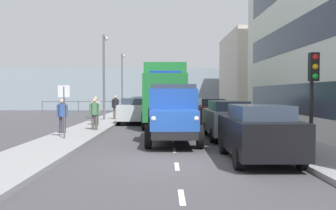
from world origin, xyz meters
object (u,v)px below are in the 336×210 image
object	(u,v)px
car_grey_kerbside_1	(227,119)
car_silver_oppositeside_0	(134,110)
pedestrian_couple_b	(115,105)
lamp_post_promenade	(104,69)
pedestrian_strolling	(95,112)
traffic_light_near	(313,81)
truck_vintage_blue	(173,115)
lamp_post_far	(122,77)
car_black_kerbside_near	(258,132)
pedestrian_with_bag	(96,108)
pedestrian_in_dark_coat	(96,107)
car_navy_oppositeside_1	(140,107)
lorry_cargo_green	(165,93)
car_teal_oppositeside_2	(144,105)
car_maroon_kerbside_2	(211,112)
street_sign	(64,102)
pedestrian_near_railing	(62,113)

from	to	relation	value
car_grey_kerbside_1	car_silver_oppositeside_0	distance (m)	9.53
car_grey_kerbside_1	pedestrian_couple_b	size ratio (longest dim) A/B	2.65
lamp_post_promenade	pedestrian_strolling	bearing A→B (deg)	95.69
pedestrian_strolling	traffic_light_near	distance (m)	11.23
truck_vintage_blue	car_grey_kerbside_1	size ratio (longest dim) A/B	1.23
lamp_post_far	pedestrian_strolling	bearing A→B (deg)	92.13
car_black_kerbside_near	lamp_post_promenade	size ratio (longest dim) A/B	0.67
pedestrian_with_bag	pedestrian_couple_b	xyz separation A→B (m)	(-0.47, -5.06, 0.02)
car_silver_oppositeside_0	pedestrian_in_dark_coat	distance (m)	2.54
truck_vintage_blue	car_navy_oppositeside_1	world-z (taller)	truck_vintage_blue
lorry_cargo_green	pedestrian_in_dark_coat	xyz separation A→B (m)	(4.67, -1.41, -0.94)
pedestrian_in_dark_coat	pedestrian_with_bag	bearing A→B (deg)	100.92
car_teal_oppositeside_2	pedestrian_couple_b	world-z (taller)	pedestrian_couple_b
car_grey_kerbside_1	car_navy_oppositeside_1	bearing A→B (deg)	-71.07
car_grey_kerbside_1	traffic_light_near	bearing A→B (deg)	110.76
pedestrian_with_bag	pedestrian_couple_b	bearing A→B (deg)	-95.27
lorry_cargo_green	pedestrian_couple_b	bearing A→B (deg)	-45.39
lorry_cargo_green	lamp_post_promenade	size ratio (longest dim) A/B	1.34
car_black_kerbside_near	lamp_post_far	world-z (taller)	lamp_post_far
car_navy_oppositeside_1	car_silver_oppositeside_0	bearing A→B (deg)	90.00
car_maroon_kerbside_2	lamp_post_far	distance (m)	16.12
lorry_cargo_green	pedestrian_strolling	size ratio (longest dim) A/B	5.03
car_navy_oppositeside_1	traffic_light_near	bearing A→B (deg)	109.39
lamp_post_promenade	pedestrian_in_dark_coat	bearing A→B (deg)	82.75
pedestrian_in_dark_coat	street_sign	xyz separation A→B (m)	(-0.40, 8.98, 0.54)
pedestrian_near_railing	pedestrian_in_dark_coat	xyz separation A→B (m)	(-0.27, -6.92, 0.03)
car_grey_kerbside_1	pedestrian_near_railing	bearing A→B (deg)	-6.98
car_black_kerbside_near	lorry_cargo_green	bearing A→B (deg)	-76.62
car_black_kerbside_near	pedestrian_in_dark_coat	xyz separation A→B (m)	(7.50, -13.32, 0.24)
car_navy_oppositeside_1	truck_vintage_blue	bearing A→B (deg)	98.76
pedestrian_couple_b	pedestrian_in_dark_coat	bearing A→B (deg)	66.73
truck_vintage_blue	lorry_cargo_green	size ratio (longest dim) A/B	0.69
lorry_cargo_green	lamp_post_promenade	world-z (taller)	lamp_post_promenade
pedestrian_with_bag	traffic_light_near	distance (m)	13.46
pedestrian_in_dark_coat	traffic_light_near	bearing A→B (deg)	126.20
car_black_kerbside_near	street_sign	distance (m)	8.35
pedestrian_couple_b	traffic_light_near	size ratio (longest dim) A/B	0.54
traffic_light_near	car_grey_kerbside_1	bearing A→B (deg)	-69.24
car_teal_oppositeside_2	lamp_post_far	distance (m)	3.60
car_black_kerbside_near	car_grey_kerbside_1	bearing A→B (deg)	-90.00
truck_vintage_blue	pedestrian_near_railing	world-z (taller)	truck_vintage_blue
lamp_post_promenade	truck_vintage_blue	bearing A→B (deg)	112.51
pedestrian_with_bag	street_sign	xyz separation A→B (m)	(0.13, 6.24, 0.53)
traffic_light_near	lamp_post_promenade	distance (m)	17.41
truck_vintage_blue	lamp_post_promenade	distance (m)	12.71
lorry_cargo_green	pedestrian_in_dark_coat	bearing A→B (deg)	-16.78
car_black_kerbside_near	car_maroon_kerbside_2	xyz separation A→B (m)	(-0.00, -11.40, -0.00)
truck_vintage_blue	car_grey_kerbside_1	distance (m)	3.00
truck_vintage_blue	car_black_kerbside_near	size ratio (longest dim) A/B	1.38
pedestrian_strolling	pedestrian_with_bag	xyz separation A→B (m)	(0.46, -2.71, 0.05)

